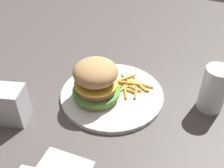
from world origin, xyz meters
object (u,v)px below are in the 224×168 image
at_px(plate, 112,94).
at_px(drink_glass, 213,91).
at_px(napkin_dispenser, 7,104).
at_px(sandwich, 96,80).
at_px(fries_pile, 131,85).

bearing_deg(plate, drink_glass, 14.27).
xyz_separation_m(plate, napkin_dispenser, (-0.19, -0.18, 0.04)).
bearing_deg(drink_glass, plate, -165.73).
bearing_deg(plate, napkin_dispenser, -137.50).
bearing_deg(drink_glass, sandwich, -161.02).
bearing_deg(drink_glass, fries_pile, -176.01).
height_order(fries_pile, napkin_dispenser, napkin_dispenser).
distance_m(fries_pile, drink_glass, 0.21).
relative_size(plate, drink_glass, 2.30).
relative_size(sandwich, fries_pile, 1.10).
height_order(plate, fries_pile, fries_pile).
xyz_separation_m(sandwich, drink_glass, (0.28, 0.10, -0.01)).
xyz_separation_m(sandwich, napkin_dispenser, (-0.16, -0.15, -0.02)).
distance_m(sandwich, fries_pile, 0.12).
relative_size(plate, napkin_dispenser, 2.96).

